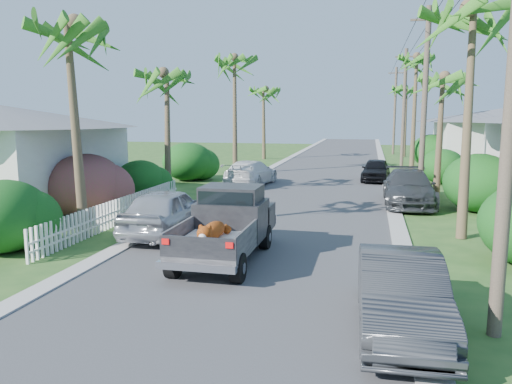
% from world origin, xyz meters
% --- Properties ---
extents(ground, '(120.00, 120.00, 0.00)m').
position_xyz_m(ground, '(0.00, 0.00, 0.00)').
color(ground, '#274D1C').
rests_on(ground, ground).
extents(road, '(8.00, 100.00, 0.02)m').
position_xyz_m(road, '(0.00, 25.00, 0.01)').
color(road, '#38383A').
rests_on(road, ground).
extents(curb_left, '(0.60, 100.00, 0.06)m').
position_xyz_m(curb_left, '(-4.30, 25.00, 0.03)').
color(curb_left, '#A5A39E').
rests_on(curb_left, ground).
extents(curb_right, '(0.60, 100.00, 0.06)m').
position_xyz_m(curb_right, '(4.30, 25.00, 0.03)').
color(curb_right, '#A5A39E').
rests_on(curb_right, ground).
extents(pickup_truck, '(1.98, 5.12, 2.06)m').
position_xyz_m(pickup_truck, '(-0.73, 2.01, 1.01)').
color(pickup_truck, black).
rests_on(pickup_truck, ground).
extents(parked_car_rn, '(1.72, 4.50, 1.46)m').
position_xyz_m(parked_car_rn, '(3.87, -2.19, 0.73)').
color(parked_car_rn, '#2D2F32').
rests_on(parked_car_rn, ground).
extents(parked_car_rm, '(2.24, 5.46, 1.58)m').
position_xyz_m(parked_car_rm, '(5.00, 12.01, 0.79)').
color(parked_car_rm, '#323538').
rests_on(parked_car_rm, ground).
extents(parked_car_rf, '(1.92, 4.19, 1.39)m').
position_xyz_m(parked_car_rf, '(3.60, 20.24, 0.70)').
color(parked_car_rf, black).
rests_on(parked_car_rf, ground).
extents(parked_car_ln, '(2.01, 4.82, 1.63)m').
position_xyz_m(parked_car_ln, '(-3.60, 4.15, 0.82)').
color(parked_car_ln, '#B5B6BD').
rests_on(parked_car_ln, ground).
extents(parked_car_lf, '(2.58, 5.24, 1.47)m').
position_xyz_m(parked_car_lf, '(-3.60, 16.71, 0.73)').
color(parked_car_lf, silver).
rests_on(parked_car_lf, ground).
extents(palm_l_a, '(4.40, 4.40, 8.20)m').
position_xyz_m(palm_l_a, '(-6.20, 3.00, 6.93)').
color(palm_l_a, brown).
rests_on(palm_l_a, ground).
extents(palm_l_b, '(4.40, 4.40, 7.40)m').
position_xyz_m(palm_l_b, '(-6.80, 12.00, 6.15)').
color(palm_l_b, brown).
rests_on(palm_l_b, ground).
extents(palm_l_c, '(4.40, 4.40, 9.20)m').
position_xyz_m(palm_l_c, '(-6.00, 22.00, 7.91)').
color(palm_l_c, brown).
rests_on(palm_l_c, ground).
extents(palm_l_d, '(4.40, 4.40, 7.70)m').
position_xyz_m(palm_l_d, '(-6.50, 34.00, 6.44)').
color(palm_l_d, brown).
rests_on(palm_l_d, ground).
extents(palm_r_a, '(4.40, 4.40, 8.70)m').
position_xyz_m(palm_r_a, '(6.30, 6.00, 7.42)').
color(palm_r_a, brown).
rests_on(palm_r_a, ground).
extents(palm_r_b, '(4.40, 4.40, 7.20)m').
position_xyz_m(palm_r_b, '(6.60, 15.00, 5.95)').
color(palm_r_b, brown).
rests_on(palm_r_b, ground).
extents(palm_r_c, '(4.40, 4.40, 9.40)m').
position_xyz_m(palm_r_c, '(6.20, 26.00, 8.11)').
color(palm_r_c, brown).
rests_on(palm_r_c, ground).
extents(palm_r_d, '(4.40, 4.40, 8.00)m').
position_xyz_m(palm_r_d, '(6.50, 40.00, 6.74)').
color(palm_r_d, brown).
rests_on(palm_r_d, ground).
extents(shrub_l_a, '(2.60, 2.86, 2.20)m').
position_xyz_m(shrub_l_a, '(-7.50, 1.00, 1.10)').
color(shrub_l_a, '#123F12').
rests_on(shrub_l_a, ground).
extents(shrub_l_b, '(3.00, 3.30, 2.60)m').
position_xyz_m(shrub_l_b, '(-7.80, 6.00, 1.30)').
color(shrub_l_b, '#AA184B').
rests_on(shrub_l_b, ground).
extents(shrub_l_c, '(2.40, 2.64, 2.00)m').
position_xyz_m(shrub_l_c, '(-7.40, 10.00, 1.00)').
color(shrub_l_c, '#123F12').
rests_on(shrub_l_c, ground).
extents(shrub_l_d, '(3.20, 3.52, 2.40)m').
position_xyz_m(shrub_l_d, '(-8.00, 18.00, 1.20)').
color(shrub_l_d, '#123F12').
rests_on(shrub_l_d, ground).
extents(shrub_r_b, '(3.00, 3.30, 2.50)m').
position_xyz_m(shrub_r_b, '(7.80, 11.00, 1.25)').
color(shrub_r_b, '#123F12').
rests_on(shrub_r_b, ground).
extents(shrub_r_c, '(2.60, 2.86, 2.10)m').
position_xyz_m(shrub_r_c, '(7.50, 20.00, 1.05)').
color(shrub_r_c, '#123F12').
rests_on(shrub_r_c, ground).
extents(shrub_r_d, '(3.20, 3.52, 2.60)m').
position_xyz_m(shrub_r_d, '(8.00, 30.00, 1.30)').
color(shrub_r_d, '#123F12').
rests_on(shrub_r_d, ground).
extents(picket_fence, '(0.10, 11.00, 1.00)m').
position_xyz_m(picket_fence, '(-6.00, 5.50, 0.50)').
color(picket_fence, white).
rests_on(picket_fence, ground).
extents(house_right_far, '(9.00, 8.00, 4.60)m').
position_xyz_m(house_right_far, '(13.00, 30.00, 2.12)').
color(house_right_far, silver).
rests_on(house_right_far, ground).
extents(utility_pole_b, '(1.60, 0.26, 9.00)m').
position_xyz_m(utility_pole_b, '(5.60, 13.00, 4.60)').
color(utility_pole_b, brown).
rests_on(utility_pole_b, ground).
extents(utility_pole_c, '(1.60, 0.26, 9.00)m').
position_xyz_m(utility_pole_c, '(5.60, 28.00, 4.60)').
color(utility_pole_c, brown).
rests_on(utility_pole_c, ground).
extents(utility_pole_d, '(1.60, 0.26, 9.00)m').
position_xyz_m(utility_pole_d, '(5.60, 43.00, 4.60)').
color(utility_pole_d, brown).
rests_on(utility_pole_d, ground).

